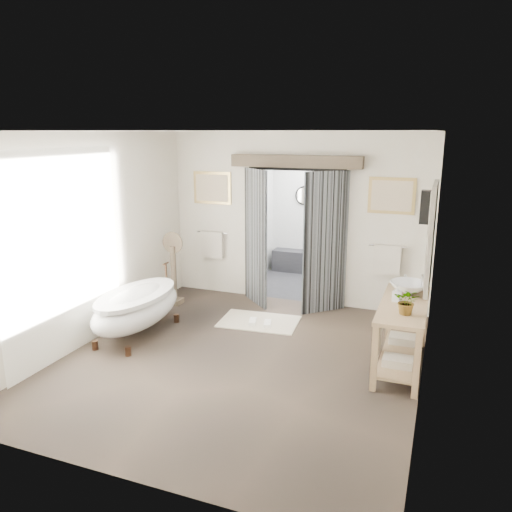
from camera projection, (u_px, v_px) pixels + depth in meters
name	position (u px, v px, depth m)	size (l,w,h in m)	color
ground_plane	(240.00, 359.00, 6.53)	(5.00, 5.00, 0.00)	#4F3F32
room_shell	(232.00, 220.00, 5.99)	(4.52, 5.02, 2.91)	silver
shower_room	(317.00, 234.00, 9.93)	(2.22, 2.01, 2.51)	#242427
back_wall_dressing	(293.00, 214.00, 8.25)	(3.82, 0.69, 2.52)	black
clawfoot_tub	(137.00, 307.00, 7.19)	(0.81, 1.81, 0.89)	#412A1B
vanity	(400.00, 329.00, 6.20)	(0.57, 1.60, 0.85)	tan
pedestal_mirror	(174.00, 273.00, 8.49)	(0.37, 0.24, 1.27)	brown
rug	(259.00, 321.00, 7.79)	(1.20, 0.80, 0.01)	beige
slippers	(260.00, 322.00, 7.66)	(0.41, 0.28, 0.05)	white
basin	(409.00, 288.00, 6.42)	(0.48, 0.48, 0.17)	white
plant	(407.00, 301.00, 5.70)	(0.28, 0.24, 0.31)	gray
soap_bottle_a	(397.00, 294.00, 6.15)	(0.09, 0.09, 0.20)	gray
soap_bottle_b	(405.00, 281.00, 6.70)	(0.14, 0.14, 0.18)	gray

